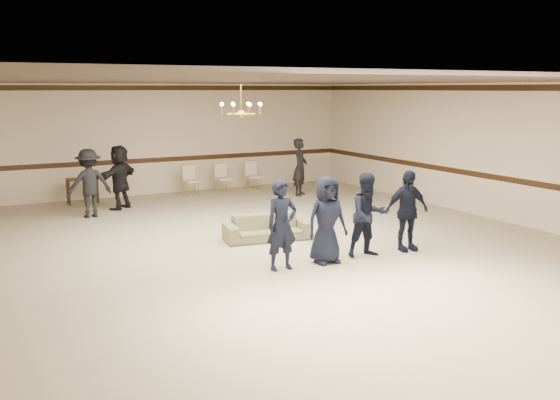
# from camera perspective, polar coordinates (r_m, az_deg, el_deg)

# --- Properties ---
(room) EXTENTS (12.01, 14.01, 3.21)m
(room) POSITION_cam_1_polar(r_m,az_deg,el_deg) (11.84, -1.57, 3.20)
(room) COLOR tan
(room) RESTS_ON ground
(chair_rail) EXTENTS (12.00, 0.02, 0.14)m
(chair_rail) POSITION_cam_1_polar(r_m,az_deg,el_deg) (18.39, -11.30, 3.67)
(chair_rail) COLOR black
(chair_rail) RESTS_ON wall_back
(crown_molding) EXTENTS (12.00, 0.02, 0.14)m
(crown_molding) POSITION_cam_1_polar(r_m,az_deg,el_deg) (18.27, -11.53, 10.16)
(crown_molding) COLOR black
(crown_molding) RESTS_ON wall_back
(chandelier) EXTENTS (0.94, 0.94, 0.89)m
(chandelier) POSITION_cam_1_polar(r_m,az_deg,el_deg) (12.65, -3.64, 9.43)
(chandelier) COLOR #B48C39
(chandelier) RESTS_ON ceiling
(boy_a) EXTENTS (0.57, 0.37, 1.55)m
(boy_a) POSITION_cam_1_polar(r_m,az_deg,el_deg) (10.44, 0.16, -2.36)
(boy_a) COLOR black
(boy_a) RESTS_ON floor
(boy_b) EXTENTS (0.77, 0.52, 1.55)m
(boy_b) POSITION_cam_1_polar(r_m,az_deg,el_deg) (10.88, 4.35, -1.86)
(boy_b) COLOR black
(boy_b) RESTS_ON floor
(boy_c) EXTENTS (0.81, 0.66, 1.55)m
(boy_c) POSITION_cam_1_polar(r_m,az_deg,el_deg) (11.38, 8.19, -1.40)
(boy_c) COLOR black
(boy_c) RESTS_ON floor
(boy_d) EXTENTS (0.95, 0.48, 1.55)m
(boy_d) POSITION_cam_1_polar(r_m,az_deg,el_deg) (11.92, 11.69, -0.97)
(boy_d) COLOR black
(boy_d) RESTS_ON floor
(settee) EXTENTS (1.85, 0.96, 0.52)m
(settee) POSITION_cam_1_polar(r_m,az_deg,el_deg) (12.60, -1.19, -2.56)
(settee) COLOR #6D6C48
(settee) RESTS_ON floor
(adult_left) EXTENTS (1.11, 0.70, 1.65)m
(adult_left) POSITION_cam_1_polar(r_m,az_deg,el_deg) (15.41, -17.30, 1.49)
(adult_left) COLOR black
(adult_left) RESTS_ON floor
(adult_mid) EXTENTS (1.49, 1.35, 1.65)m
(adult_mid) POSITION_cam_1_polar(r_m,az_deg,el_deg) (16.27, -14.65, 2.07)
(adult_mid) COLOR black
(adult_mid) RESTS_ON floor
(adult_right) EXTENTS (0.70, 0.71, 1.65)m
(adult_right) POSITION_cam_1_polar(r_m,az_deg,el_deg) (17.77, 1.87, 3.07)
(adult_right) COLOR black
(adult_right) RESTS_ON floor
(banquet_chair_left) EXTENTS (0.46, 0.46, 0.88)m
(banquet_chair_left) POSITION_cam_1_polar(r_m,az_deg,el_deg) (17.91, -8.27, 1.78)
(banquet_chair_left) COLOR beige
(banquet_chair_left) RESTS_ON floor
(banquet_chair_mid) EXTENTS (0.45, 0.45, 0.88)m
(banquet_chair_mid) POSITION_cam_1_polar(r_m,az_deg,el_deg) (18.27, -5.31, 2.00)
(banquet_chair_mid) COLOR beige
(banquet_chair_mid) RESTS_ON floor
(banquet_chair_right) EXTENTS (0.43, 0.43, 0.88)m
(banquet_chair_right) POSITION_cam_1_polar(r_m,az_deg,el_deg) (18.67, -2.48, 2.22)
(banquet_chair_right) COLOR beige
(banquet_chair_right) RESTS_ON floor
(console_table) EXTENTS (0.86, 0.43, 0.70)m
(console_table) POSITION_cam_1_polar(r_m,az_deg,el_deg) (17.36, -17.84, 0.81)
(console_table) COLOR #341E11
(console_table) RESTS_ON floor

